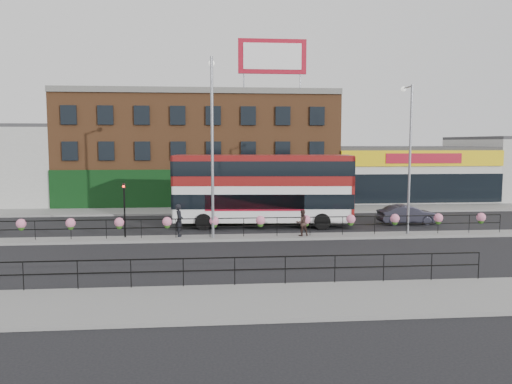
{
  "coord_description": "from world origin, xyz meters",
  "views": [
    {
      "loc": [
        -2.86,
        -29.22,
        5.74
      ],
      "look_at": [
        0.0,
        3.0,
        2.5
      ],
      "focal_mm": 35.0,
      "sensor_mm": 36.0,
      "label": 1
    }
  ],
  "objects": [
    {
      "name": "pedestrian_a",
      "position": [
        -4.82,
        0.34,
        1.11
      ],
      "size": [
        0.77,
        0.56,
        1.93
      ],
      "primitive_type": "imported",
      "rotation": [
        0.0,
        0.0,
        1.64
      ],
      "color": "black",
      "rests_on": "median"
    },
    {
      "name": "lamp_column_west",
      "position": [
        -2.82,
        0.09,
        6.36
      ],
      "size": [
        0.38,
        1.84,
        10.49
      ],
      "color": "gray",
      "rests_on": "median"
    },
    {
      "name": "double_decker_bus",
      "position": [
        0.61,
        4.33,
        2.99
      ],
      "size": [
        12.21,
        3.74,
        4.87
      ],
      "color": "white",
      "rests_on": "ground"
    },
    {
      "name": "brick_building",
      "position": [
        -4.0,
        19.96,
        5.13
      ],
      "size": [
        25.0,
        12.21,
        10.3
      ],
      "color": "brown",
      "rests_on": "ground"
    },
    {
      "name": "supermarket",
      "position": [
        16.0,
        19.9,
        2.65
      ],
      "size": [
        15.0,
        12.25,
        5.3
      ],
      "color": "silver",
      "rests_on": "ground"
    },
    {
      "name": "south_pavement",
      "position": [
        0.0,
        -12.0,
        0.07
      ],
      "size": [
        60.0,
        4.0,
        0.15
      ],
      "primitive_type": "cube",
      "color": "gray",
      "rests_on": "ground"
    },
    {
      "name": "ground",
      "position": [
        0.0,
        0.0,
        0.0
      ],
      "size": [
        120.0,
        120.0,
        0.0
      ],
      "primitive_type": "plane",
      "color": "black",
      "rests_on": "ground"
    },
    {
      "name": "median",
      "position": [
        0.0,
        0.0,
        0.07
      ],
      "size": [
        60.0,
        1.6,
        0.15
      ],
      "primitive_type": "cube",
      "color": "gray",
      "rests_on": "ground"
    },
    {
      "name": "south_railing",
      "position": [
        -2.0,
        -10.1,
        0.96
      ],
      "size": [
        20.04,
        0.05,
        1.12
      ],
      "color": "black",
      "rests_on": "south_pavement"
    },
    {
      "name": "pedestrian_b",
      "position": [
        2.49,
        -0.09,
        0.93
      ],
      "size": [
        0.98,
        0.87,
        1.56
      ],
      "primitive_type": "imported",
      "rotation": [
        0.0,
        0.0,
        3.33
      ],
      "color": "#392621",
      "rests_on": "median"
    },
    {
      "name": "median_railing",
      "position": [
        -0.0,
        0.0,
        1.05
      ],
      "size": [
        30.04,
        0.56,
        1.23
      ],
      "color": "black",
      "rests_on": "median"
    },
    {
      "name": "lamp_column_east",
      "position": [
        9.13,
        0.35,
        5.51
      ],
      "size": [
        0.32,
        1.59,
        9.05
      ],
      "color": "gray",
      "rests_on": "median"
    },
    {
      "name": "north_pavement",
      "position": [
        0.0,
        12.0,
        0.07
      ],
      "size": [
        60.0,
        4.0,
        0.15
      ],
      "primitive_type": "cube",
      "color": "gray",
      "rests_on": "ground"
    },
    {
      "name": "car",
      "position": [
        10.82,
        4.4,
        0.67
      ],
      "size": [
        1.69,
        4.18,
        1.35
      ],
      "primitive_type": "imported",
      "rotation": [
        0.0,
        0.0,
        1.6
      ],
      "color": "#25242F",
      "rests_on": "ground"
    },
    {
      "name": "traffic_light_median",
      "position": [
        -8.0,
        0.39,
        2.47
      ],
      "size": [
        0.15,
        0.28,
        3.65
      ],
      "color": "black",
      "rests_on": "median"
    },
    {
      "name": "yellow_line_inner",
      "position": [
        0.0,
        -9.7,
        0.01
      ],
      "size": [
        60.0,
        0.1,
        0.01
      ],
      "primitive_type": "cube",
      "color": "gold",
      "rests_on": "ground"
    },
    {
      "name": "billboard",
      "position": [
        2.5,
        14.99,
        13.18
      ],
      "size": [
        6.0,
        0.29,
        4.4
      ],
      "color": "maroon",
      "rests_on": "brick_building"
    },
    {
      "name": "yellow_line_outer",
      "position": [
        0.0,
        -9.88,
        0.01
      ],
      "size": [
        60.0,
        0.1,
        0.01
      ],
      "primitive_type": "cube",
      "color": "gold",
      "rests_on": "ground"
    }
  ]
}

